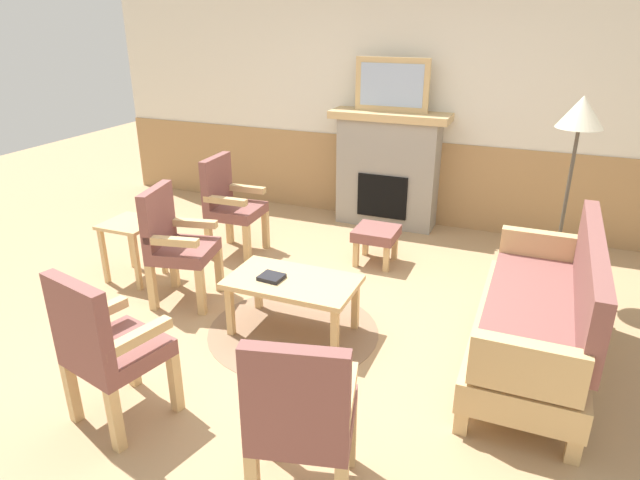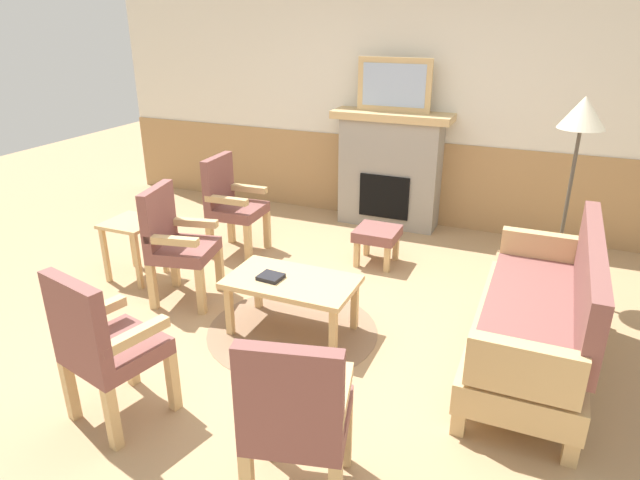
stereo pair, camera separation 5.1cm
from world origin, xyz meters
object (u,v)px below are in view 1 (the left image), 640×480
armchair_front_left (105,344)px  book_on_table (271,277)px  couch (540,316)px  side_table (131,234)px  armchair_by_window_left (175,240)px  framed_picture (392,85)px  floor_lamp_by_couch (579,125)px  fireplace (388,169)px  footstool (376,236)px  armchair_near_fireplace (229,202)px  coffee_table (293,286)px  armchair_front_center (301,414)px

armchair_front_left → book_on_table: bearing=72.4°
couch → side_table: couch is taller
armchair_by_window_left → side_table: (-0.61, 0.18, -0.10)m
framed_picture → floor_lamp_by_couch: bearing=-30.3°
fireplace → side_table: (-1.72, -2.25, -0.22)m
footstool → floor_lamp_by_couch: bearing=1.3°
side_table → floor_lamp_by_couch: (3.54, 1.19, 1.02)m
fireplace → armchair_near_fireplace: bearing=-131.2°
armchair_near_fireplace → coffee_table: bearing=-43.2°
armchair_by_window_left → side_table: 0.65m
couch → floor_lamp_by_couch: (0.09, 1.27, 1.05)m
armchair_front_left → side_table: size_ratio=1.78×
armchair_near_fireplace → armchair_by_window_left: bearing=-84.1°
floor_lamp_by_couch → side_table: bearing=-161.4°
footstool → armchair_front_center: bearing=-80.1°
footstool → armchair_by_window_left: (-1.33, -1.34, 0.25)m
fireplace → framed_picture: size_ratio=1.62×
footstool → armchair_by_window_left: size_ratio=0.41×
fireplace → coffee_table: size_ratio=1.35×
armchair_front_left → coffee_table: bearing=67.3°
couch → armchair_front_left: bearing=-146.0°
couch → armchair_front_center: bearing=-121.4°
book_on_table → floor_lamp_by_couch: floor_lamp_by_couch is taller
armchair_front_left → framed_picture: bearing=81.9°
framed_picture → armchair_by_window_left: framed_picture is taller
footstool → armchair_front_left: armchair_front_left is taller
armchair_front_center → book_on_table: bearing=121.9°
armchair_near_fireplace → couch: bearing=-17.7°
framed_picture → side_table: (-1.72, -2.25, -1.13)m
floor_lamp_by_couch → framed_picture: bearing=149.7°
footstool → armchair_front_center: (0.50, -2.88, 0.25)m
framed_picture → armchair_front_center: 4.16m
armchair_front_left → armchair_front_center: same height
book_on_table → side_table: side_table is taller
armchair_near_fireplace → side_table: armchair_near_fireplace is taller
armchair_near_fireplace → armchair_by_window_left: (0.11, -1.04, 0.00)m
footstool → armchair_near_fireplace: (-1.43, -0.29, 0.25)m
armchair_front_left → armchair_front_center: 1.27m
side_table → armchair_near_fireplace: bearing=59.6°
footstool → side_table: size_ratio=0.73×
armchair_by_window_left → armchair_front_center: 2.39m
coffee_table → armchair_by_window_left: bearing=174.7°
armchair_near_fireplace → armchair_by_window_left: size_ratio=1.00×
footstool → armchair_front_left: 2.87m
framed_picture → footstool: bearing=-78.9°
couch → armchair_front_center: same height
fireplace → floor_lamp_by_couch: 2.25m
coffee_table → side_table: bearing=170.5°
coffee_table → book_on_table: bearing=-161.0°
fireplace → armchair_front_center: size_ratio=1.33×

